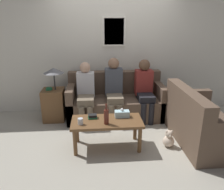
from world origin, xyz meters
name	(u,v)px	position (x,y,z in m)	size (l,w,h in m)	color
ground_plane	(118,126)	(0.00, 0.00, 0.00)	(16.00, 16.00, 0.00)	#ADA899
wall_back	(114,51)	(0.00, 0.94, 1.30)	(9.00, 0.08, 2.60)	silver
couch_main	(116,102)	(0.00, 0.50, 0.32)	(1.94, 0.83, 0.91)	brown
couch_side	(200,124)	(1.28, -0.63, 0.32)	(0.83, 1.42, 0.91)	brown
coffee_table	(107,125)	(-0.25, -0.67, 0.39)	(1.09, 0.51, 0.46)	brown
side_table_with_lamp	(54,101)	(-1.24, 0.43, 0.40)	(0.46, 0.42, 1.07)	brown
wine_bottle	(106,116)	(-0.26, -0.79, 0.58)	(0.07, 0.07, 0.32)	#562319
drinking_glass	(80,121)	(-0.65, -0.77, 0.51)	(0.08, 0.08, 0.10)	silver
book_stack	(93,116)	(-0.47, -0.57, 0.49)	(0.15, 0.12, 0.06)	#237547
tissue_box	(122,114)	(0.00, -0.56, 0.52)	(0.23, 0.12, 0.14)	silver
person_left	(86,91)	(-0.60, 0.33, 0.63)	(0.34, 0.64, 1.16)	#756651
person_middle	(114,88)	(-0.04, 0.36, 0.67)	(0.34, 0.61, 1.23)	#756651
person_right	(145,88)	(0.57, 0.36, 0.65)	(0.34, 0.60, 1.19)	black
teddy_bear	(169,139)	(0.73, -0.75, 0.12)	(0.18, 0.18, 0.28)	beige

